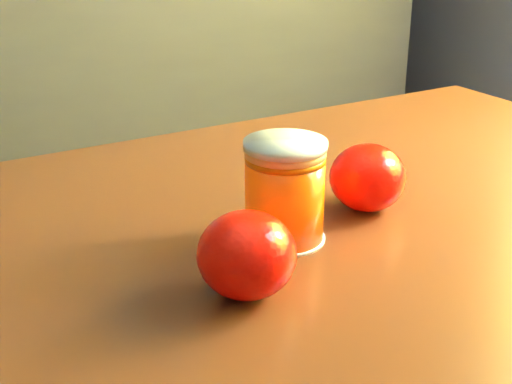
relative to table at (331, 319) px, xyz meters
name	(u,v)px	position (x,y,z in m)	size (l,w,h in m)	color
table	(331,319)	(0.00, 0.00, 0.00)	(1.04, 0.79, 0.72)	#5D2E17
juice_glass	(285,192)	(-0.05, 0.00, 0.14)	(0.07, 0.07, 0.09)	#F14704
orange_front	(247,255)	(-0.11, -0.07, 0.12)	(0.07, 0.07, 0.07)	#FF1405
orange_back	(368,178)	(0.05, 0.03, 0.12)	(0.07, 0.07, 0.06)	#FF1405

